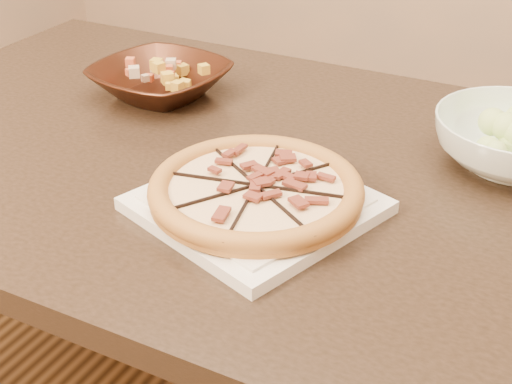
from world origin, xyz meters
TOP-DOWN VIEW (x-y plane):
  - dining_table at (-0.10, 0.16)m, footprint 1.35×0.88m
  - plate at (0.03, 0.02)m, footprint 0.34×0.34m
  - pizza at (0.03, 0.02)m, footprint 0.29×0.29m
  - bronze_bowl at (-0.31, 0.29)m, footprint 0.26×0.26m
  - mixed_dish at (-0.31, 0.29)m, footprint 0.11×0.12m

SIDE VIEW (x-z plane):
  - dining_table at x=-0.10m, z-range 0.27..1.02m
  - plate at x=0.03m, z-range 0.75..0.77m
  - bronze_bowl at x=-0.31m, z-range 0.75..0.81m
  - pizza at x=0.03m, z-range 0.77..0.80m
  - mixed_dish at x=-0.31m, z-range 0.81..0.84m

